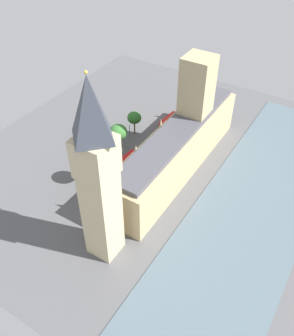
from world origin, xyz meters
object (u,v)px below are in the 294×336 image
at_px(double_decker_bus_by_river_gate, 168,122).
at_px(double_decker_bus_far_end, 126,162).
at_px(plane_tree_opposite_hall, 81,164).
at_px(plane_tree_under_trees, 134,118).
at_px(parliament_building, 180,142).
at_px(car_silver_leading, 160,138).
at_px(clock_tower, 98,174).
at_px(street_lamp_kerbside, 130,129).
at_px(car_yellow_cab_near_tower, 108,193).
at_px(plane_tree_trailing, 118,132).
at_px(pedestrian_corner, 170,141).
at_px(street_lamp_slot_10, 96,159).
at_px(car_black_midblock, 144,153).

height_order(double_decker_bus_by_river_gate, double_decker_bus_far_end, same).
distance_m(plane_tree_opposite_hall, plane_tree_under_trees, 32.64).
height_order(parliament_building, plane_tree_under_trees, parliament_building).
height_order(car_silver_leading, plane_tree_under_trees, plane_tree_under_trees).
xyz_separation_m(clock_tower, street_lamp_kerbside, (23.61, -47.43, -23.55)).
relative_size(car_silver_leading, plane_tree_under_trees, 0.49).
distance_m(double_decker_bus_far_end, plane_tree_opposite_hall, 16.38).
relative_size(double_decker_bus_by_river_gate, car_yellow_cab_near_tower, 2.27).
relative_size(double_decker_bus_by_river_gate, plane_tree_trailing, 1.07).
xyz_separation_m(clock_tower, double_decker_bus_by_river_gate, (14.47, -61.87, -25.38)).
distance_m(plane_tree_trailing, plane_tree_under_trees, 10.85).
height_order(car_silver_leading, pedestrian_corner, car_silver_leading).
bearing_deg(parliament_building, plane_tree_opposite_hall, 46.30).
height_order(car_yellow_cab_near_tower, street_lamp_slot_10, street_lamp_slot_10).
distance_m(parliament_building, pedestrian_corner, 16.47).
xyz_separation_m(double_decker_bus_far_end, pedestrian_corner, (-5.87, -21.16, -1.95)).
relative_size(double_decker_bus_far_end, car_yellow_cab_near_tower, 2.28).
xyz_separation_m(double_decker_bus_by_river_gate, car_black_midblock, (-1.05, 20.42, -1.75)).
bearing_deg(car_yellow_cab_near_tower, plane_tree_opposite_hall, 1.60).
bearing_deg(plane_tree_opposite_hall, plane_tree_trailing, -88.38).
xyz_separation_m(parliament_building, pedestrian_corner, (9.14, -9.92, -9.45)).
distance_m(clock_tower, car_black_midblock, 51.33).
bearing_deg(street_lamp_slot_10, street_lamp_kerbside, -88.51).
height_order(car_silver_leading, car_black_midblock, same).
xyz_separation_m(car_yellow_cab_near_tower, plane_tree_under_trees, (11.75, -33.54, 6.43)).
bearing_deg(street_lamp_slot_10, double_decker_bus_by_river_gate, -103.45).
distance_m(car_black_midblock, plane_tree_opposite_hall, 25.78).
relative_size(car_silver_leading, car_black_midblock, 1.11).
xyz_separation_m(parliament_building, car_silver_leading, (13.22, -9.46, -9.25)).
bearing_deg(parliament_building, car_silver_leading, -35.59).
height_order(car_silver_leading, car_yellow_cab_near_tower, same).
bearing_deg(car_black_midblock, street_lamp_kerbside, 154.65).
bearing_deg(plane_tree_trailing, street_lamp_kerbside, -91.22).
bearing_deg(car_yellow_cab_near_tower, car_silver_leading, -82.12).
bearing_deg(clock_tower, plane_tree_trailing, -59.47).
relative_size(car_silver_leading, plane_tree_opposite_hall, 0.47).
xyz_separation_m(plane_tree_trailing, plane_tree_under_trees, (0.01, -10.85, 0.31)).
bearing_deg(pedestrian_corner, double_decker_bus_by_river_gate, -7.20).
distance_m(car_silver_leading, plane_tree_trailing, 17.35).
height_order(double_decker_bus_far_end, street_lamp_slot_10, street_lamp_slot_10).
bearing_deg(car_yellow_cab_near_tower, street_lamp_kerbside, -62.48).
xyz_separation_m(pedestrian_corner, street_lamp_slot_10, (14.14, 26.92, 4.01)).
height_order(double_decker_bus_by_river_gate, car_yellow_cab_near_tower, double_decker_bus_by_river_gate).
bearing_deg(plane_tree_under_trees, double_decker_bus_far_end, 114.86).
relative_size(car_yellow_cab_near_tower, plane_tree_opposite_hall, 0.46).
bearing_deg(street_lamp_slot_10, plane_tree_under_trees, -88.37).
distance_m(plane_tree_trailing, plane_tree_opposite_hall, 21.80).
bearing_deg(double_decker_bus_far_end, plane_tree_opposite_hall, 63.06).
distance_m(parliament_building, street_lamp_kerbside, 24.91).
distance_m(double_decker_bus_by_river_gate, double_decker_bus_far_end, 30.14).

